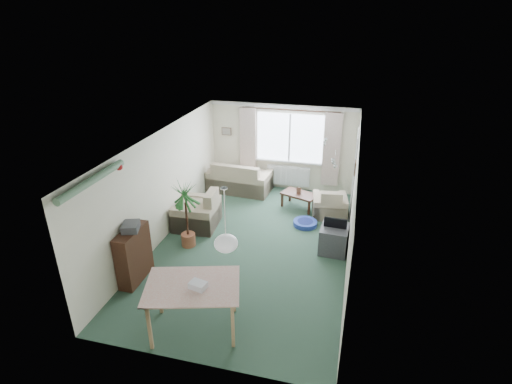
% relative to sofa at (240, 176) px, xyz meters
% --- Properties ---
extents(ground, '(6.50, 6.50, 0.00)m').
position_rel_sofa_xyz_m(ground, '(1.10, -2.75, -0.43)').
color(ground, '#2C4A3A').
extents(window, '(1.80, 0.03, 1.30)m').
position_rel_sofa_xyz_m(window, '(1.30, 0.48, 1.07)').
color(window, white).
extents(curtain_rod, '(2.60, 0.03, 0.03)m').
position_rel_sofa_xyz_m(curtain_rod, '(1.30, 0.40, 1.84)').
color(curtain_rod, black).
extents(curtain_left, '(0.45, 0.08, 2.00)m').
position_rel_sofa_xyz_m(curtain_left, '(0.15, 0.38, 0.84)').
color(curtain_left, beige).
extents(curtain_right, '(0.45, 0.08, 2.00)m').
position_rel_sofa_xyz_m(curtain_right, '(2.45, 0.38, 0.84)').
color(curtain_right, beige).
extents(radiator, '(1.20, 0.10, 0.55)m').
position_rel_sofa_xyz_m(radiator, '(1.30, 0.44, -0.03)').
color(radiator, white).
extents(doorway, '(0.03, 0.95, 2.00)m').
position_rel_sofa_xyz_m(doorway, '(3.08, -0.55, 0.57)').
color(doorway, black).
extents(pendant_lamp, '(0.36, 0.36, 0.36)m').
position_rel_sofa_xyz_m(pendant_lamp, '(1.30, -5.05, 1.05)').
color(pendant_lamp, white).
extents(tinsel_garland, '(1.60, 1.60, 0.12)m').
position_rel_sofa_xyz_m(tinsel_garland, '(-0.82, -5.05, 1.85)').
color(tinsel_garland, '#196626').
extents(bauble_cluster_a, '(0.20, 0.20, 0.20)m').
position_rel_sofa_xyz_m(bauble_cluster_a, '(2.40, -1.85, 1.79)').
color(bauble_cluster_a, silver).
extents(bauble_cluster_b, '(0.20, 0.20, 0.20)m').
position_rel_sofa_xyz_m(bauble_cluster_b, '(2.70, -3.05, 1.79)').
color(bauble_cluster_b, silver).
extents(wall_picture_back, '(0.28, 0.03, 0.22)m').
position_rel_sofa_xyz_m(wall_picture_back, '(-0.50, 0.48, 1.12)').
color(wall_picture_back, brown).
extents(wall_picture_right, '(0.03, 0.24, 0.30)m').
position_rel_sofa_xyz_m(wall_picture_right, '(3.08, -1.55, 1.12)').
color(wall_picture_right, brown).
extents(sofa, '(1.78, 1.04, 0.86)m').
position_rel_sofa_xyz_m(sofa, '(0.00, 0.00, 0.00)').
color(sofa, '#C7B397').
rests_on(sofa, ground).
extents(armchair_corner, '(0.92, 0.89, 0.73)m').
position_rel_sofa_xyz_m(armchair_corner, '(2.57, -0.87, -0.06)').
color(armchair_corner, '#BEAA90').
rests_on(armchair_corner, ground).
extents(armchair_left, '(1.01, 1.06, 0.89)m').
position_rel_sofa_xyz_m(armchair_left, '(-0.40, -2.19, 0.02)').
color(armchair_left, beige).
rests_on(armchair_left, ground).
extents(coffee_table, '(1.00, 0.77, 0.40)m').
position_rel_sofa_xyz_m(coffee_table, '(1.79, -0.66, -0.23)').
color(coffee_table, black).
rests_on(coffee_table, ground).
extents(photo_frame, '(0.12, 0.05, 0.16)m').
position_rel_sofa_xyz_m(photo_frame, '(1.76, -0.65, 0.05)').
color(photo_frame, brown).
rests_on(photo_frame, coffee_table).
extents(bookshelf, '(0.29, 0.86, 1.04)m').
position_rel_sofa_xyz_m(bookshelf, '(-0.74, -4.40, 0.09)').
color(bookshelf, black).
rests_on(bookshelf, ground).
extents(hifi_box, '(0.38, 0.42, 0.14)m').
position_rel_sofa_xyz_m(hifi_box, '(-0.73, -4.38, 0.68)').
color(hifi_box, '#3A3B40').
rests_on(hifi_box, bookshelf).
extents(houseplant, '(0.66, 0.66, 1.50)m').
position_rel_sofa_xyz_m(houseplant, '(-0.25, -3.06, 0.32)').
color(houseplant, '#1D5624').
rests_on(houseplant, ground).
extents(dining_table, '(1.52, 1.22, 0.83)m').
position_rel_sofa_xyz_m(dining_table, '(0.84, -5.35, -0.02)').
color(dining_table, tan).
rests_on(dining_table, ground).
extents(gift_box, '(0.28, 0.23, 0.12)m').
position_rel_sofa_xyz_m(gift_box, '(0.95, -5.39, 0.46)').
color(gift_box, white).
rests_on(gift_box, dining_table).
extents(tv_cube, '(0.60, 0.65, 0.56)m').
position_rel_sofa_xyz_m(tv_cube, '(2.80, -2.51, -0.15)').
color(tv_cube, '#343538').
rests_on(tv_cube, ground).
extents(pet_bed, '(0.74, 0.74, 0.11)m').
position_rel_sofa_xyz_m(pet_bed, '(2.07, -1.56, -0.37)').
color(pet_bed, navy).
rests_on(pet_bed, ground).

